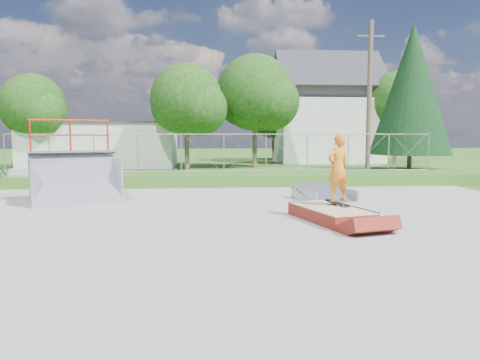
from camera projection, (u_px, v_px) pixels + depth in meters
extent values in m
plane|color=#315B1A|center=(242.00, 226.00, 11.76)|extent=(120.00, 120.00, 0.00)
cube|color=gray|center=(242.00, 225.00, 11.75)|extent=(20.00, 16.00, 0.04)
cube|color=#315B1A|center=(225.00, 179.00, 21.15)|extent=(24.00, 3.00, 0.50)
cube|color=maroon|center=(330.00, 215.00, 12.32)|extent=(1.86, 2.79, 0.36)
cube|color=tan|center=(330.00, 208.00, 12.31)|extent=(1.88, 2.82, 0.03)
cube|color=black|center=(337.00, 204.00, 12.60)|extent=(0.56, 0.81, 0.13)
imported|color=orange|center=(338.00, 170.00, 12.51)|extent=(0.78, 0.66, 1.81)
cube|color=silver|center=(103.00, 145.00, 32.82)|extent=(10.00, 6.00, 3.00)
cube|color=silver|center=(326.00, 131.00, 37.99)|extent=(8.00, 6.00, 5.00)
cube|color=#313137|center=(327.00, 89.00, 37.65)|extent=(8.40, 6.08, 6.08)
cylinder|color=brown|center=(369.00, 100.00, 23.84)|extent=(0.24, 0.24, 8.00)
cylinder|color=brown|center=(187.00, 151.00, 29.34)|extent=(0.30, 0.30, 2.45)
sphere|color=#14350E|center=(186.00, 100.00, 29.02)|extent=(4.48, 4.48, 4.48)
sphere|color=#14350E|center=(200.00, 108.00, 28.58)|extent=(3.36, 3.36, 3.36)
cylinder|color=brown|center=(255.00, 147.00, 31.65)|extent=(0.30, 0.30, 2.80)
sphere|color=#14350E|center=(255.00, 93.00, 31.29)|extent=(5.12, 5.12, 5.12)
sphere|color=#14350E|center=(270.00, 102.00, 30.79)|extent=(3.84, 3.84, 3.84)
cylinder|color=brown|center=(34.00, 151.00, 30.56)|extent=(0.30, 0.30, 2.27)
sphere|color=#14350E|center=(32.00, 106.00, 30.26)|extent=(4.16, 4.16, 4.16)
sphere|color=#14350E|center=(42.00, 114.00, 29.86)|extent=(3.12, 3.12, 3.12)
cylinder|color=brown|center=(395.00, 146.00, 36.51)|extent=(0.30, 0.30, 2.62)
sphere|color=#14350E|center=(397.00, 102.00, 36.17)|extent=(4.80, 4.80, 4.80)
sphere|color=#14350E|center=(411.00, 110.00, 35.70)|extent=(3.60, 3.60, 3.60)
cylinder|color=brown|center=(274.00, 148.00, 39.81)|extent=(0.30, 0.30, 2.10)
sphere|color=#14350E|center=(274.00, 116.00, 39.54)|extent=(3.84, 3.84, 3.84)
sphere|color=#14350E|center=(283.00, 122.00, 39.17)|extent=(2.88, 2.88, 2.88)
cylinder|color=brown|center=(409.00, 161.00, 29.48)|extent=(0.28, 0.28, 1.20)
cone|color=black|center=(412.00, 89.00, 29.04)|extent=(5.04, 5.04, 8.10)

